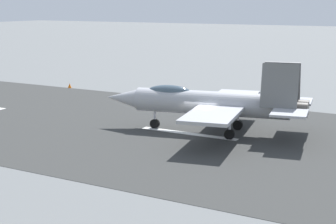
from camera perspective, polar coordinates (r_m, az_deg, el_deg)
The scene contains 5 objects.
ground_plane at distance 40.37m, azimuth 3.37°, elevation -2.49°, with size 400.00×400.00×0.00m, color slate.
runway_strip at distance 40.36m, azimuth 3.40°, elevation -2.48°, with size 240.00×26.00×0.02m.
fighter_jet at distance 40.70m, azimuth 4.75°, elevation 1.05°, with size 16.55×13.98×5.58m.
marker_cone_mid at distance 53.84m, azimuth 5.07°, elevation 1.34°, with size 0.44×0.44×0.55m, color orange.
marker_cone_far at distance 63.73m, azimuth -10.46°, elevation 2.79°, with size 0.44×0.44×0.55m, color orange.
Camera 1 is at (-17.07, 35.25, 9.79)m, focal length 57.07 mm.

